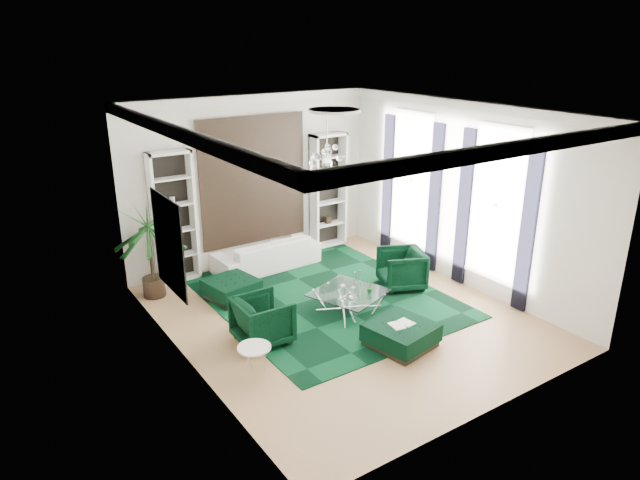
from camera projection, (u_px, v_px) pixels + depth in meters
floor at (342, 316)px, 10.74m from camera, size 6.00×7.00×0.02m
ceiling at (345, 110)px, 9.45m from camera, size 6.00×7.00×0.02m
wall_back at (252, 180)px, 12.84m from camera, size 6.00×0.02×3.80m
wall_front at (503, 288)px, 7.35m from camera, size 6.00×0.02×3.80m
wall_left at (181, 253)px, 8.52m from camera, size 0.02×7.00×3.80m
wall_right at (462, 195)px, 11.67m from camera, size 0.02×7.00×3.80m
crown_molding at (345, 117)px, 9.49m from camera, size 6.00×7.00×0.18m
ceiling_medallion at (335, 110)px, 9.70m from camera, size 0.90×0.90×0.05m
tapestry at (253, 181)px, 12.80m from camera, size 2.50×0.06×2.80m
shelving_left at (174, 218)px, 11.84m from camera, size 0.90×0.38×2.80m
shelving_right at (328, 191)px, 13.87m from camera, size 0.90×0.38×2.80m
painting at (170, 245)px, 9.03m from camera, size 0.04×1.30×1.60m
window_near at (497, 205)px, 10.95m from camera, size 0.03×1.10×2.90m
curtain_near_a at (528, 228)px, 10.41m from camera, size 0.07×0.30×3.25m
curtain_near_b at (464, 208)px, 11.63m from camera, size 0.07×0.30×3.25m
window_far at (412, 180)px, 12.83m from camera, size 0.03×1.10×2.90m
curtain_far_a at (435, 199)px, 12.29m from camera, size 0.07×0.30×3.25m
curtain_far_b at (388, 184)px, 13.51m from camera, size 0.07×0.30×3.25m
rug at (325, 296)px, 11.51m from camera, size 4.20×5.00×0.02m
sofa at (266, 254)px, 12.81m from camera, size 2.44×1.05×0.70m
armchair_left at (263, 320)px, 9.70m from camera, size 0.91×0.89×0.81m
armchair_right at (401, 269)px, 11.83m from camera, size 1.17×1.15×0.81m
coffee_table at (349, 302)px, 10.82m from camera, size 1.54×1.54×0.41m
ottoman_side at (232, 289)px, 11.38m from camera, size 1.05×1.05×0.40m
ottoman_front at (401, 335)px, 9.63m from camera, size 1.17×1.17×0.40m
book at (401, 324)px, 9.56m from camera, size 0.42×0.28×0.03m
side_table at (255, 362)px, 8.76m from camera, size 0.65×0.65×0.50m
palm at (149, 240)px, 11.15m from camera, size 1.60×1.60×2.40m
chandelier at (327, 163)px, 10.04m from camera, size 1.06×1.06×0.72m
table_plant at (370, 287)px, 10.67m from camera, size 0.17×0.15×0.24m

